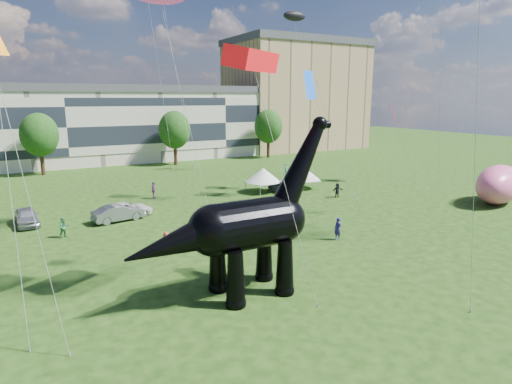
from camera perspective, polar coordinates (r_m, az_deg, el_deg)
ground at (r=24.04m, az=13.00°, el=-15.02°), size 220.00×220.00×0.00m
terrace_row at (r=78.06m, az=-24.29°, el=7.72°), size 78.00×11.00×12.00m
apartment_block at (r=97.38m, az=5.26°, el=12.42°), size 28.00×18.00×22.00m
tree_mid_left at (r=68.83m, az=-26.96°, el=7.22°), size 5.20×5.20×9.44m
tree_mid_right at (r=72.41m, az=-10.83°, el=8.53°), size 5.20×5.20×9.44m
tree_far_right at (r=79.88m, az=1.66°, el=9.09°), size 5.20×5.20×9.44m
dinosaur_sculpture at (r=23.73m, az=-1.88°, el=-4.90°), size 12.53×3.47×10.29m
car_silver at (r=42.61m, az=-28.26°, el=-2.91°), size 2.13×4.62×1.54m
car_grey at (r=40.73m, az=-17.85°, el=-2.67°), size 4.84×2.41×1.52m
car_white at (r=42.09m, az=-16.86°, el=-2.25°), size 4.92×2.42×1.34m
car_dark at (r=50.39m, az=3.76°, el=0.66°), size 2.33×4.91×1.38m
gazebo_near at (r=50.48m, az=0.97°, el=2.25°), size 4.53×4.53×2.88m
gazebo_far at (r=52.94m, az=6.59°, el=2.38°), size 4.20×4.20×2.54m
inflatable_pink at (r=51.81m, az=29.63°, el=0.89°), size 9.07×6.61×4.08m
visitors at (r=38.46m, az=-10.76°, el=-2.99°), size 45.91×27.36×1.89m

